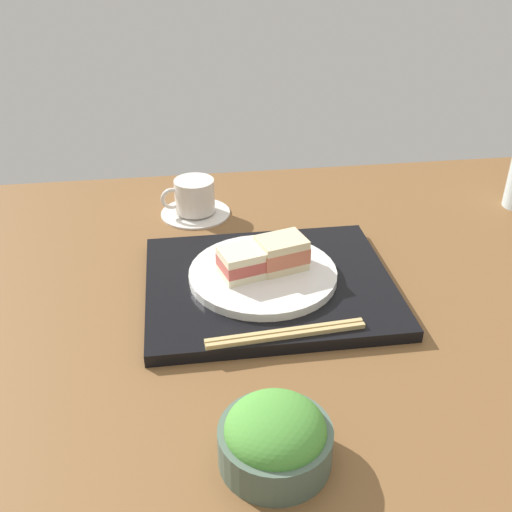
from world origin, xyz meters
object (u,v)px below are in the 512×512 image
(sandwich_plate, at_px, (263,274))
(coffee_cup, at_px, (194,200))
(chopsticks_pair, at_px, (286,334))
(sandwich_far, at_px, (281,253))
(salad_bowl, at_px, (275,437))
(sandwich_near, at_px, (244,262))

(sandwich_plate, bearing_deg, coffee_cup, 108.65)
(sandwich_plate, xyz_separation_m, chopsticks_pair, (0.01, -0.15, -0.00))
(sandwich_far, distance_m, salad_bowl, 0.36)
(chopsticks_pair, bearing_deg, salad_bowl, -103.94)
(chopsticks_pair, bearing_deg, sandwich_near, 105.68)
(sandwich_plate, bearing_deg, salad_bowl, -96.33)
(sandwich_far, bearing_deg, chopsticks_pair, -97.53)
(salad_bowl, xyz_separation_m, coffee_cup, (-0.06, 0.62, -0.00))
(sandwich_near, distance_m, salad_bowl, 0.34)
(sandwich_near, relative_size, salad_bowl, 0.68)
(sandwich_near, xyz_separation_m, chopsticks_pair, (0.04, -0.14, -0.03))
(coffee_cup, bearing_deg, sandwich_near, -77.47)
(salad_bowl, distance_m, coffee_cup, 0.63)
(sandwich_near, relative_size, coffee_cup, 0.63)
(chopsticks_pair, height_order, coffee_cup, coffee_cup)
(sandwich_far, bearing_deg, sandwich_plate, -166.67)
(chopsticks_pair, distance_m, coffee_cup, 0.44)
(salad_bowl, xyz_separation_m, chopsticks_pair, (0.05, 0.19, -0.01))
(sandwich_plate, xyz_separation_m, sandwich_far, (0.03, 0.01, 0.03))
(chopsticks_pair, bearing_deg, coffee_cup, 103.59)
(chopsticks_pair, bearing_deg, sandwich_far, 82.47)
(sandwich_far, bearing_deg, salad_bowl, -101.08)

